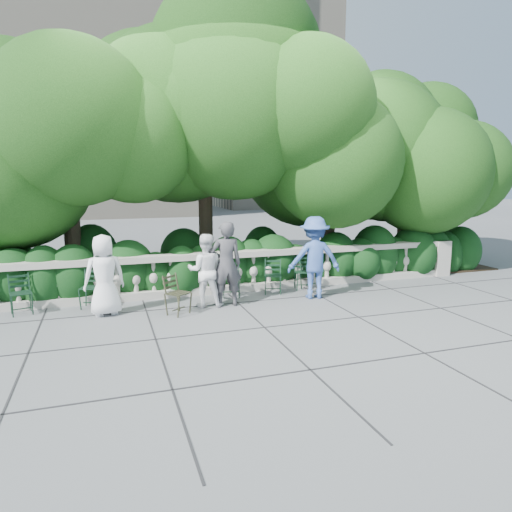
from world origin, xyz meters
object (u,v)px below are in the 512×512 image
object	(u,v)px
person_casual_man	(205,270)
chair_d	(231,298)
chair_f	(315,290)
chair_weathered	(184,316)
chair_e	(273,295)
person_older_blue	(314,258)
chair_c	(304,291)
person_businessman	(104,275)
person_woman_grey	(226,264)
chair_b	(89,310)
chair_a	(23,316)

from	to	relation	value
person_casual_man	chair_d	bearing A→B (deg)	-133.01
chair_f	chair_weathered	bearing A→B (deg)	174.37
chair_e	chair_f	world-z (taller)	same
chair_weathered	person_older_blue	bearing A→B (deg)	-30.78
chair_c	person_older_blue	world-z (taller)	person_older_blue
chair_d	person_casual_man	xyz separation A→B (m)	(-0.69, -0.42, 0.79)
chair_c	chair_f	size ratio (longest dim) A/B	1.00
chair_d	person_businessman	world-z (taller)	person_businessman
chair_f	person_businessman	xyz separation A→B (m)	(-4.94, -0.53, 0.83)
chair_d	chair_c	bearing A→B (deg)	17.70
chair_d	chair_weathered	bearing A→B (deg)	-128.30
chair_e	chair_d	bearing A→B (deg)	-161.78
person_businessman	chair_weathered	bearing A→B (deg)	148.96
chair_weathered	chair_c	bearing A→B (deg)	-19.95
person_casual_man	person_older_blue	size ratio (longest dim) A/B	0.84
chair_e	chair_f	distance (m)	1.18
chair_c	person_woman_grey	xyz separation A→B (m)	(-2.15, -0.66, 0.93)
chair_e	chair_weathered	distance (m)	2.47
person_woman_grey	person_casual_man	distance (m)	0.47
chair_b	chair_f	xyz separation A→B (m)	(5.28, 0.06, 0.00)
person_older_blue	chair_a	bearing A→B (deg)	5.09
person_businessman	person_woman_grey	xyz separation A→B (m)	(2.50, -0.13, 0.10)
chair_b	chair_d	bearing A→B (deg)	18.29
chair_c	person_older_blue	bearing A→B (deg)	-82.11
chair_b	person_casual_man	distance (m)	2.58
chair_e	person_businessman	size ratio (longest dim) A/B	0.51
chair_f	person_woman_grey	world-z (taller)	person_woman_grey
chair_a	chair_c	world-z (taller)	same
chair_e	chair_b	bearing A→B (deg)	-161.63
chair_a	person_casual_man	distance (m)	3.78
chair_weathered	chair_b	bearing A→B (deg)	111.62
chair_b	chair_d	distance (m)	3.10
chair_c	person_woman_grey	world-z (taller)	person_woman_grey
chair_b	person_businessman	world-z (taller)	person_businessman
person_woman_grey	person_casual_man	xyz separation A→B (m)	(-0.43, 0.12, -0.13)
chair_e	chair_weathered	world-z (taller)	same
chair_e	person_older_blue	xyz separation A→B (m)	(0.82, -0.50, 0.95)
chair_b	person_businessman	xyz separation A→B (m)	(0.34, -0.47, 0.83)
chair_a	person_woman_grey	xyz separation A→B (m)	(4.10, -0.56, 0.93)
chair_weathered	person_woman_grey	size ratio (longest dim) A/B	0.45
chair_a	chair_e	xyz separation A→B (m)	(5.37, -0.04, 0.00)
chair_b	chair_e	xyz separation A→B (m)	(4.11, -0.08, 0.00)
chair_b	person_older_blue	distance (m)	5.06
chair_c	chair_f	bearing A→B (deg)	13.31
chair_a	chair_e	bearing A→B (deg)	-14.54
chair_f	person_older_blue	distance (m)	1.20
chair_c	chair_b	bearing A→B (deg)	-166.71
chair_d	chair_f	world-z (taller)	same
chair_a	chair_f	bearing A→B (deg)	-13.22
chair_c	chair_f	distance (m)	0.29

